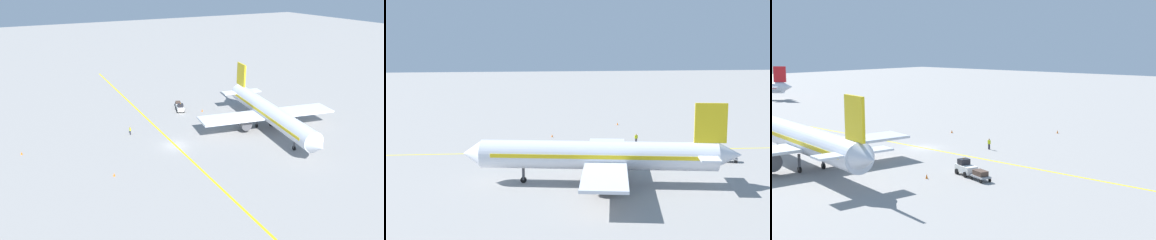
{
  "view_description": "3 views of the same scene",
  "coord_description": "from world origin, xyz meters",
  "views": [
    {
      "loc": [
        26.02,
        56.51,
        29.08
      ],
      "look_at": [
        -3.97,
        -1.16,
        3.93
      ],
      "focal_mm": 35.0,
      "sensor_mm": 36.0,
      "label": 1
    },
    {
      "loc": [
        -85.2,
        11.99,
        18.81
      ],
      "look_at": [
        2.04,
        2.08,
        4.94
      ],
      "focal_mm": 50.0,
      "sensor_mm": 36.0,
      "label": 2
    },
    {
      "loc": [
        -57.93,
        -58.01,
        16.23
      ],
      "look_at": [
        5.77,
        -3.57,
        4.07
      ],
      "focal_mm": 50.0,
      "sensor_mm": 36.0,
      "label": 3
    }
  ],
  "objects": [
    {
      "name": "traffic_cone_near_nose",
      "position": [
        13.22,
        5.71,
        0.28
      ],
      "size": [
        0.32,
        0.32,
        0.55
      ],
      "primitive_type": "cone",
      "color": "orange",
      "rests_on": "ground"
    },
    {
      "name": "baggage_cart_trailing",
      "position": [
        -9.78,
        -19.42,
        0.76
      ],
      "size": [
        2.12,
        2.9,
        1.24
      ],
      "color": "gray",
      "rests_on": "ground"
    },
    {
      "name": "baggage_tug_white",
      "position": [
        -8.78,
        -16.28,
        0.9
      ],
      "size": [
        2.47,
        3.31,
        2.11
      ],
      "color": "white",
      "rests_on": "ground"
    },
    {
      "name": "ground_plane",
      "position": [
        0.0,
        0.0,
        0.0
      ],
      "size": [
        400.0,
        400.0,
        0.0
      ],
      "primitive_type": "plane",
      "color": "gray"
    },
    {
      "name": "traffic_cone_by_wingtip",
      "position": [
        -13.21,
        -13.87,
        0.28
      ],
      "size": [
        0.32,
        0.32,
        0.55
      ],
      "primitive_type": "cone",
      "color": "orange",
      "rests_on": "ground"
    },
    {
      "name": "airplane_at_gate",
      "position": [
        -19.7,
        1.56,
        3.71
      ],
      "size": [
        28.48,
        35.41,
        10.6
      ],
      "color": "silver",
      "rests_on": "ground"
    },
    {
      "name": "apron_yellow_centreline",
      "position": [
        0.0,
        0.0,
        0.0
      ],
      "size": [
        3.08,
        119.98,
        0.01
      ],
      "primitive_type": "cube",
      "rotation": [
        0.0,
        0.0,
        -0.02
      ],
      "color": "yellow",
      "rests_on": "ground"
    },
    {
      "name": "traffic_cone_mid_apron",
      "position": [
        25.36,
        -9.04,
        0.28
      ],
      "size": [
        0.32,
        0.32,
        0.55
      ],
      "primitive_type": "cone",
      "color": "orange",
      "rests_on": "ground"
    },
    {
      "name": "ground_crew_worker",
      "position": [
        5.72,
        -8.68,
        0.91
      ],
      "size": [
        0.24,
        0.58,
        1.68
      ],
      "color": "#23232D",
      "rests_on": "ground"
    }
  ]
}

